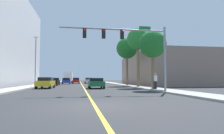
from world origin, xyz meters
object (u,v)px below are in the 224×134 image
car_red (76,81)px  car_green (96,83)px  car_black (54,81)px  palm_near (153,45)px  street_lamp (36,58)px  traffic_signal_mast (130,42)px  palm_mid (138,40)px  palm_far (127,49)px  car_blue (66,81)px  car_white (89,80)px  delivery_truck (69,77)px  car_yellow (46,82)px  pedestrian (156,81)px

car_red → car_green: 26.27m
car_black → palm_near: bearing=128.8°
street_lamp → car_red: bearing=73.4°
traffic_signal_mast → palm_near: 5.84m
car_red → car_black: size_ratio=0.98×
palm_mid → palm_far: bearing=91.4°
palm_far → car_blue: 18.74m
car_white → delivery_truck: 13.34m
traffic_signal_mast → car_yellow: bearing=130.9°
traffic_signal_mast → delivery_truck: (-7.66, 48.15, -2.91)m
palm_near → palm_mid: size_ratio=0.78×
street_lamp → delivery_truck: (3.50, 33.38, -2.62)m
car_white → car_green: bearing=-93.1°
traffic_signal_mast → car_green: (-2.34, 8.77, -3.95)m
traffic_signal_mast → car_black: 23.74m
palm_near → palm_mid: palm_mid is taller
palm_near → car_green: (-6.16, 4.39, -4.50)m
car_yellow → car_black: (-0.28, 11.25, -0.02)m
palm_near → delivery_truck: size_ratio=0.89×
car_green → car_black: car_black is taller
delivery_truck → car_white: bearing=-62.8°
car_black → delivery_truck: (1.52, 26.60, 1.00)m
street_lamp → pedestrian: street_lamp is taller
car_green → car_red: bearing=96.6°
palm_mid → car_blue: (-11.38, 20.06, -6.26)m
car_black → delivery_truck: 26.66m
car_blue → delivery_truck: bearing=88.2°
car_black → pedestrian: (13.15, -17.56, 0.27)m
traffic_signal_mast → car_green: 9.89m
delivery_truck → pedestrian: delivery_truck is taller
traffic_signal_mast → car_yellow: 14.15m
palm_far → car_yellow: bearing=-152.7°
street_lamp → palm_near: bearing=-34.7°
traffic_signal_mast → palm_far: size_ratio=1.16×
delivery_truck → street_lamp: bearing=-94.5°
car_red → car_white: size_ratio=1.10×
car_black → pedestrian: pedestrian is taller
palm_mid → car_yellow: (-12.87, -0.32, -6.22)m
traffic_signal_mast → car_blue: (-7.41, 30.67, -3.92)m
car_green → palm_mid: bearing=16.7°
car_blue → car_black: (-1.78, -9.13, 0.01)m
traffic_signal_mast → car_green: bearing=105.0°
car_blue → car_white: 7.77m
street_lamp → palm_far: size_ratio=0.91×
delivery_truck → pedestrian: 45.67m
palm_near → car_green: bearing=144.6°
palm_near → palm_mid: (0.14, 6.24, 1.78)m
palm_far → car_blue: palm_far is taller
palm_far → car_yellow: size_ratio=1.80×
street_lamp → palm_mid: 15.91m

